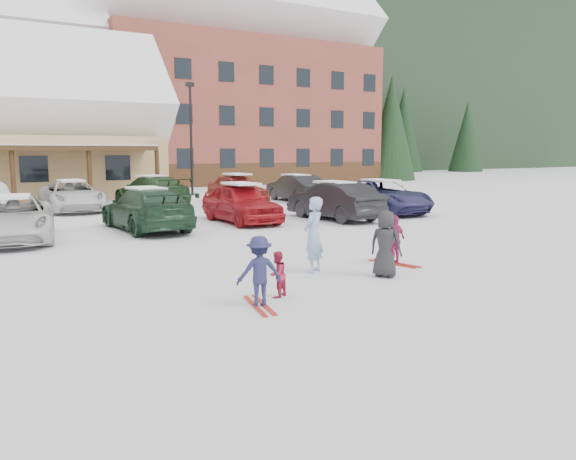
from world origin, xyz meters
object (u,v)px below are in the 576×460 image
parked_car_4 (241,203)px  parked_car_5 (334,201)px  adult_skier (313,235)px  parked_car_2 (13,219)px  toddler_red (277,274)px  parked_car_6 (380,197)px  alpine_hotel (212,85)px  bystander_dark (386,244)px  child_navy (259,271)px  parked_car_10 (72,196)px  child_magenta (395,240)px  parked_car_11 (152,191)px  parked_car_12 (237,188)px  parked_car_3 (147,209)px  lamp_post (191,133)px  parked_car_13 (296,188)px

parked_car_4 → parked_car_5: 3.80m
adult_skier → parked_car_2: 10.02m
toddler_red → parked_car_6: (11.19, 10.43, 0.29)m
alpine_hotel → adult_skier: size_ratio=18.21×
alpine_hotel → bystander_dark: size_ratio=21.47×
parked_car_2 → parked_car_6: bearing=10.0°
child_navy → bystander_dark: bystander_dark is taller
alpine_hotel → adult_skier: (-13.38, -37.13, -7.77)m
parked_car_2 → parked_car_6: parked_car_6 is taller
alpine_hotel → bystander_dark: bearing=-107.8°
adult_skier → toddler_red: bearing=8.9°
parked_car_6 → parked_car_10: parked_car_6 is taller
child_magenta → parked_car_10: 17.56m
parked_car_4 → alpine_hotel: bearing=68.8°
parked_car_11 → parked_car_12: parked_car_12 is taller
alpine_hotel → parked_car_4: size_ratio=7.06×
child_magenta → parked_car_3: parked_car_3 is taller
parked_car_11 → parked_car_12: bearing=169.2°
alpine_hotel → parked_car_11: alpine_hotel is taller
alpine_hotel → lamp_post: alpine_hotel is taller
bystander_dark → parked_car_6: 13.08m
parked_car_12 → bystander_dark: bearing=-107.0°
child_navy → child_magenta: size_ratio=1.04×
bystander_dark → parked_car_2: size_ratio=0.29×
parked_car_4 → parked_car_10: size_ratio=0.87×
bystander_dark → parked_car_2: bystander_dark is taller
lamp_post → toddler_red: lamp_post is taller
child_navy → parked_car_4: parked_car_4 is taller
parked_car_6 → parked_car_11: 11.22m
toddler_red → parked_car_5: bearing=-158.8°
child_navy → parked_car_11: size_ratio=0.24×
lamp_post → parked_car_2: size_ratio=1.38×
toddler_red → parked_car_2: 10.56m
parked_car_13 → bystander_dark: bearing=65.0°
lamp_post → toddler_red: (-7.64, -24.37, -3.43)m
parked_car_2 → parked_car_12: parked_car_12 is taller
parked_car_6 → toddler_red: bearing=-136.8°
toddler_red → parked_car_13: size_ratio=0.20×
bystander_dark → parked_car_11: bearing=-29.5°
bystander_dark → parked_car_5: (5.10, 9.14, 0.03)m
parked_car_5 → parked_car_10: 12.26m
bystander_dark → parked_car_5: bearing=-57.7°
bystander_dark → parked_car_12: 18.41m
lamp_post → bystander_dark: 24.72m
parked_car_3 → parked_car_6: parked_car_3 is taller
parked_car_4 → parked_car_13: 9.67m
parked_car_5 → parked_car_2: bearing=-5.5°
child_magenta → parked_car_5: size_ratio=0.26×
parked_car_12 → parked_car_13: parked_car_12 is taller
adult_skier → toddler_red: size_ratio=1.96×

